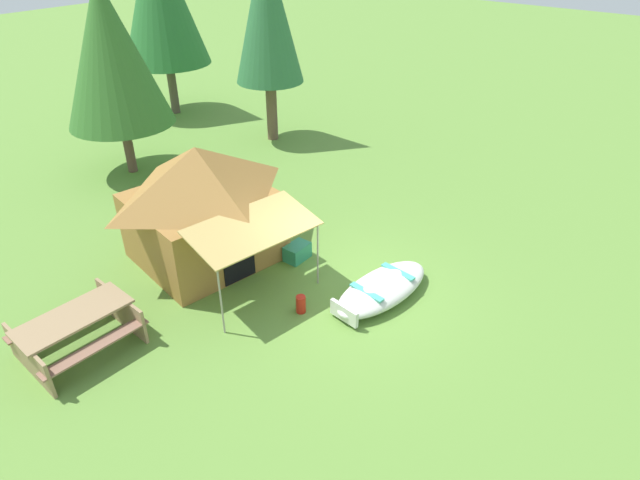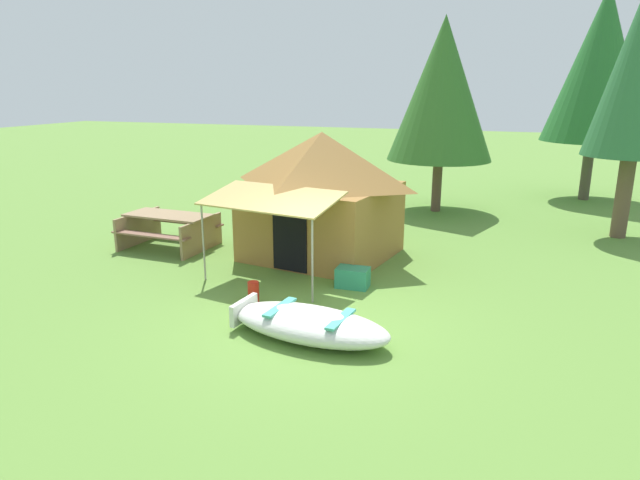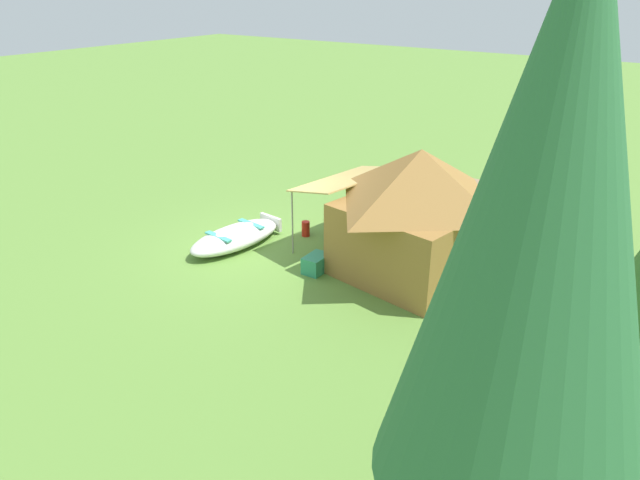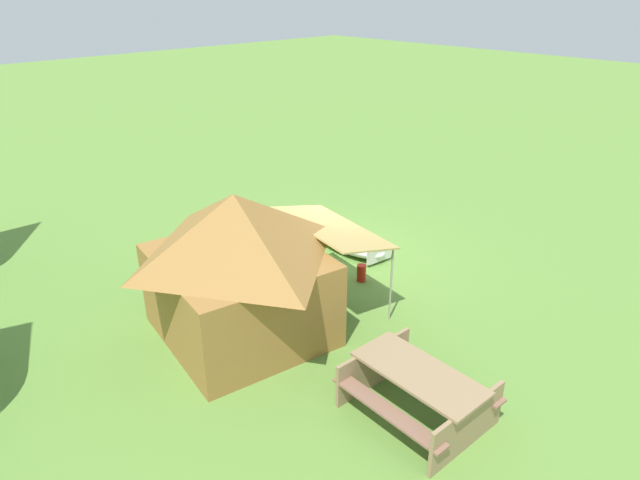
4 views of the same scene
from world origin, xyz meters
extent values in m
plane|color=olive|center=(0.00, 0.00, 0.00)|extent=(80.00, 80.00, 0.00)
ellipsoid|color=silver|center=(0.23, -0.67, 0.22)|extent=(2.56, 1.31, 0.44)
ellipsoid|color=#4C4C48|center=(0.23, -0.67, 0.25)|extent=(2.35, 1.16, 0.16)
cube|color=teal|center=(0.72, -0.73, 0.40)|extent=(0.23, 0.80, 0.04)
cube|color=teal|center=(-0.25, -0.62, 0.40)|extent=(0.23, 0.80, 0.04)
cube|color=silver|center=(-0.89, -0.54, 0.24)|extent=(0.15, 0.67, 0.33)
cube|color=olive|center=(-0.96, 3.27, 0.77)|extent=(3.16, 3.00, 1.55)
pyramid|color=olive|center=(-0.96, 3.27, 2.10)|extent=(3.42, 3.24, 1.10)
cube|color=black|center=(-1.17, 1.99, 0.65)|extent=(0.75, 0.15, 1.24)
cube|color=tan|center=(-1.27, 1.37, 1.60)|extent=(2.67, 1.65, 0.27)
cylinder|color=gray|center=(-0.21, 0.65, 0.74)|extent=(0.04, 0.04, 1.47)
cylinder|color=gray|center=(-2.51, 1.03, 0.74)|extent=(0.04, 0.04, 1.47)
cube|color=#967854|center=(-4.43, 2.71, 0.75)|extent=(1.96, 0.93, 0.04)
cube|color=#865E4A|center=(-4.45, 2.07, 0.44)|extent=(1.94, 0.35, 0.04)
cube|color=#865E4A|center=(-4.40, 3.35, 0.44)|extent=(1.94, 0.35, 0.04)
cube|color=#967854|center=(-5.29, 2.75, 0.36)|extent=(0.13, 1.55, 0.73)
cube|color=#967854|center=(-3.56, 2.67, 0.36)|extent=(0.13, 1.55, 0.73)
cube|color=#2E8D68|center=(0.22, 1.60, 0.18)|extent=(0.59, 0.40, 0.37)
cylinder|color=red|center=(-1.15, 0.32, 0.18)|extent=(0.26, 0.26, 0.37)
camera|label=1|loc=(-7.38, -5.18, 6.81)|focal=30.30mm
camera|label=2|loc=(2.86, -7.63, 3.56)|focal=31.22mm
camera|label=3|loc=(9.16, 7.95, 5.67)|focal=32.79mm
camera|label=4|loc=(-8.09, 8.14, 5.78)|focal=31.60mm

